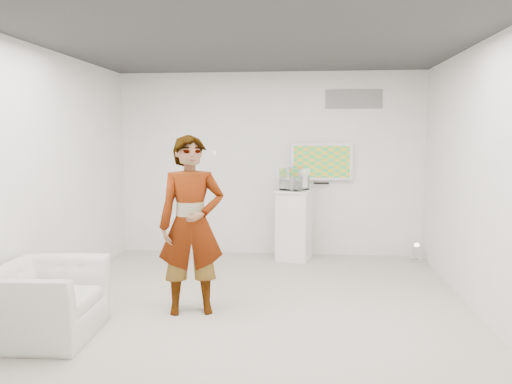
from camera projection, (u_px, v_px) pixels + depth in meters
The scene contains 10 objects.
room at pixel (255, 176), 5.76m from camera, with size 5.01×5.01×3.00m.
tv at pixel (321, 162), 8.09m from camera, with size 1.00×0.08×0.60m, color silver.
logo_decal at pixel (354, 99), 7.97m from camera, with size 0.90×0.02×0.30m, color slate.
person at pixel (191, 225), 5.49m from camera, with size 0.72×0.47×1.98m, color silver.
armchair at pixel (45, 301), 4.88m from camera, with size 1.09×0.95×0.71m, color silver.
pedestal at pixel (294, 225), 7.92m from camera, with size 0.54×0.54×1.12m, color white.
floor_uplight at pixel (416, 253), 7.79m from camera, with size 0.18×0.18×0.29m, color silver.
vitrine at pixel (294, 179), 7.84m from camera, with size 0.35×0.35×0.35m, color white.
console at pixel (294, 183), 7.85m from camera, with size 0.05×0.16×0.22m, color white.
wii_remote at pixel (212, 153), 5.59m from camera, with size 0.04×0.15×0.04m, color white.
Camera 1 is at (0.57, -5.71, 1.97)m, focal length 35.00 mm.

